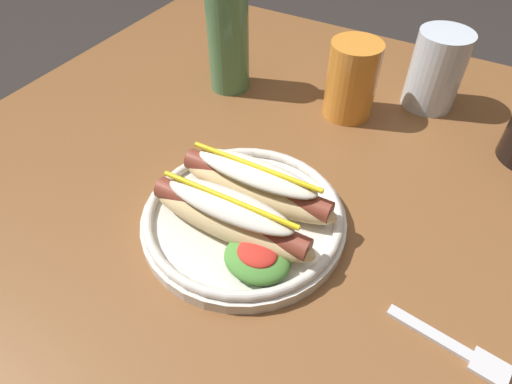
# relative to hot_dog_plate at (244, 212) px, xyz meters

# --- Properties ---
(dining_table) EXTENTS (1.11, 0.91, 0.74)m
(dining_table) POSITION_rel_hot_dog_plate_xyz_m (0.06, 0.12, -0.13)
(dining_table) COLOR brown
(dining_table) RESTS_ON ground_plane
(hot_dog_plate) EXTENTS (0.25, 0.25, 0.08)m
(hot_dog_plate) POSITION_rel_hot_dog_plate_xyz_m (0.00, 0.00, 0.00)
(hot_dog_plate) COLOR silver
(hot_dog_plate) RESTS_ON dining_table
(fork) EXTENTS (0.12, 0.03, 0.00)m
(fork) POSITION_rel_hot_dog_plate_xyz_m (0.26, -0.03, -0.02)
(fork) COLOR silver
(fork) RESTS_ON dining_table
(water_cup) EXTENTS (0.08, 0.08, 0.12)m
(water_cup) POSITION_rel_hot_dog_plate_xyz_m (0.12, 0.38, 0.03)
(water_cup) COLOR silver
(water_cup) RESTS_ON dining_table
(extra_cup) EXTENTS (0.08, 0.08, 0.12)m
(extra_cup) POSITION_rel_hot_dog_plate_xyz_m (0.02, 0.29, 0.03)
(extra_cup) COLOR orange
(extra_cup) RESTS_ON dining_table
(glass_bottle) EXTENTS (0.07, 0.07, 0.25)m
(glass_bottle) POSITION_rel_hot_dog_plate_xyz_m (-0.18, 0.26, 0.07)
(glass_bottle) COLOR #4C7F51
(glass_bottle) RESTS_ON dining_table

